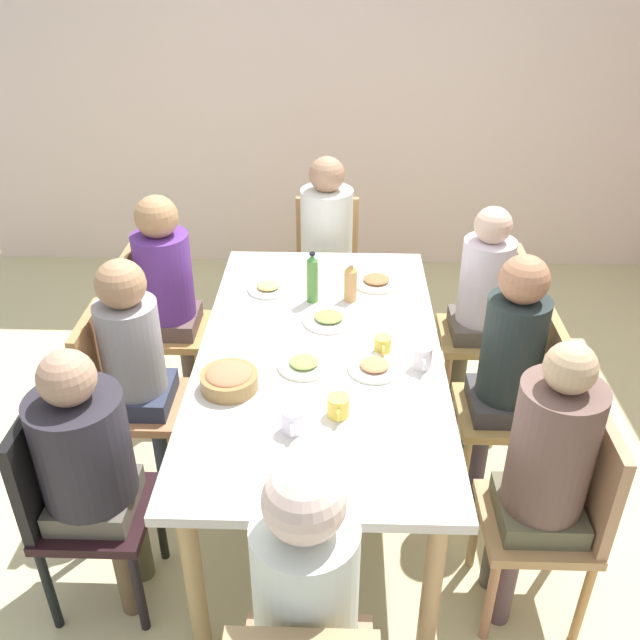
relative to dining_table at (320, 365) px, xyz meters
name	(u,v)px	position (x,y,z in m)	size (l,w,h in m)	color
ground_plane	(320,480)	(0.00, 0.00, -0.69)	(5.99, 5.99, 0.00)	#C9C18E
wall_left	(331,90)	(-2.49, 0.00, 0.61)	(0.12, 5.24, 2.60)	beige
dining_table	(320,365)	(0.00, 0.00, 0.00)	(1.94, 1.04, 0.76)	silver
chair_0	(560,509)	(0.65, 0.90, -0.18)	(0.40, 0.40, 0.90)	#AB8152
person_0	(545,465)	(0.65, 0.81, 0.04)	(0.30, 0.30, 1.23)	brown
chair_1	(121,393)	(0.00, -0.90, -0.18)	(0.40, 0.40, 0.90)	#B3774F
person_1	(136,358)	(0.00, -0.81, 0.02)	(0.30, 0.30, 1.18)	#2B2F4E
chair_2	(327,263)	(-1.35, 0.00, -0.18)	(0.40, 0.40, 0.90)	#A48957
person_2	(326,237)	(-1.26, 0.00, 0.04)	(0.31, 0.31, 1.21)	#505435
chair_3	(522,400)	(0.00, 0.90, -0.18)	(0.40, 0.40, 0.90)	#A6844A
person_3	(507,361)	(0.00, 0.81, 0.03)	(0.30, 0.30, 1.22)	#403644
chair_4	(155,320)	(-0.65, -0.90, -0.18)	(0.40, 0.40, 0.90)	tan
person_4	(167,284)	(-0.65, -0.81, 0.04)	(0.30, 0.30, 1.21)	brown
person_5	(306,605)	(1.26, 0.00, 0.07)	(0.30, 0.30, 1.27)	#243B4E
chair_6	(73,498)	(0.65, -0.90, -0.18)	(0.40, 0.40, 0.90)	black
person_6	(88,459)	(0.65, -0.81, 0.02)	(0.34, 0.34, 1.16)	brown
chair_7	(495,325)	(-0.65, 0.90, -0.18)	(0.40, 0.40, 0.90)	#A7864F
person_7	(481,295)	(-0.65, 0.81, 0.00)	(0.30, 0.30, 1.17)	#4F4C3B
plate_0	(374,367)	(0.14, 0.23, 0.09)	(0.22, 0.22, 0.04)	silver
plate_1	(329,319)	(-0.24, 0.03, 0.09)	(0.24, 0.24, 0.04)	white
plate_2	(268,288)	(-0.53, -0.27, 0.09)	(0.20, 0.20, 0.04)	silver
plate_3	(304,364)	(0.13, -0.06, 0.09)	(0.22, 0.22, 0.04)	silver
plate_4	(376,281)	(-0.61, 0.27, 0.09)	(0.24, 0.24, 0.04)	silver
bowl_0	(229,379)	(0.28, -0.35, 0.12)	(0.23, 0.23, 0.09)	olive
cup_0	(423,357)	(0.12, 0.43, 0.13)	(0.11, 0.08, 0.10)	white
cup_1	(338,407)	(0.44, 0.08, 0.12)	(0.12, 0.08, 0.08)	#E6C74B
cup_2	(293,421)	(0.54, -0.08, 0.12)	(0.12, 0.08, 0.09)	white
cup_3	(383,345)	(0.01, 0.27, 0.11)	(0.11, 0.07, 0.07)	#DBCE4B
bottle_0	(350,283)	(-0.44, 0.13, 0.17)	(0.06, 0.06, 0.20)	tan
bottle_1	(312,278)	(-0.43, -0.05, 0.20)	(0.05, 0.05, 0.26)	#4E8638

